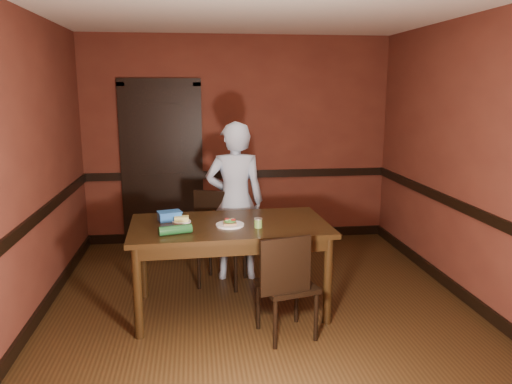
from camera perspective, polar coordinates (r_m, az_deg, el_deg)
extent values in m
cube|color=black|center=(4.79, 0.53, -13.26)|extent=(4.00, 4.50, 0.01)
cube|color=#EEE5CD|center=(4.39, 0.60, 20.59)|extent=(4.00, 4.50, 0.01)
cube|color=#58261A|center=(6.61, -2.04, 5.91)|extent=(4.00, 0.02, 2.70)
cube|color=#58261A|center=(2.24, 8.30, -6.06)|extent=(4.00, 0.02, 2.70)
cube|color=#58261A|center=(4.58, -25.10, 2.15)|extent=(0.02, 4.50, 2.70)
cube|color=#58261A|center=(5.06, 23.66, 3.09)|extent=(0.02, 4.50, 2.70)
cube|color=black|center=(6.66, -2.00, 2.04)|extent=(4.00, 0.03, 0.10)
cube|color=black|center=(4.66, -24.44, -3.30)|extent=(0.03, 4.50, 0.10)
cube|color=black|center=(5.13, 23.10, -1.87)|extent=(0.03, 4.50, 0.10)
cube|color=black|center=(6.85, -1.95, -4.90)|extent=(4.00, 0.03, 0.12)
cube|color=black|center=(4.94, -23.59, -12.76)|extent=(0.03, 4.50, 0.12)
cube|color=black|center=(5.38, 22.37, -10.60)|extent=(0.03, 4.50, 0.12)
cube|color=black|center=(6.60, -10.68, 2.86)|extent=(0.85, 0.04, 2.05)
cube|color=black|center=(6.67, -14.75, 2.76)|extent=(0.10, 0.06, 2.15)
cube|color=black|center=(6.61, -6.55, 3.00)|extent=(0.10, 0.06, 2.15)
cube|color=black|center=(6.54, -11.04, 12.22)|extent=(1.05, 0.06, 0.10)
cube|color=black|center=(4.65, -3.00, -8.55)|extent=(1.81, 1.07, 0.83)
imported|color=#A6BCD7|center=(5.30, -2.41, -1.09)|extent=(0.63, 0.43, 1.69)
cylinder|color=white|center=(4.44, -2.99, -3.81)|extent=(0.25, 0.25, 0.01)
cube|color=#A57A50|center=(4.44, -3.00, -3.61)|extent=(0.12, 0.11, 0.02)
ellipsoid|color=#3F8833|center=(4.43, -3.00, -3.34)|extent=(0.11, 0.10, 0.02)
cylinder|color=#B11612|center=(4.44, -3.33, -3.10)|extent=(0.04, 0.04, 0.01)
cylinder|color=#B11612|center=(4.42, -2.62, -3.16)|extent=(0.04, 0.04, 0.01)
cylinder|color=#97C26E|center=(4.40, -3.36, -3.25)|extent=(0.03, 0.03, 0.01)
cylinder|color=#97C26E|center=(4.45, -2.71, -3.07)|extent=(0.03, 0.03, 0.01)
cylinder|color=#97C26E|center=(4.43, -3.00, -3.16)|extent=(0.03, 0.03, 0.01)
cylinder|color=#5D8738|center=(4.37, 0.25, -3.62)|extent=(0.07, 0.07, 0.07)
cylinder|color=beige|center=(4.36, 0.25, -3.08)|extent=(0.07, 0.07, 0.01)
cylinder|color=white|center=(4.61, -8.50, -3.35)|extent=(0.17, 0.17, 0.01)
cube|color=#DAD66F|center=(4.60, -8.51, -3.03)|extent=(0.13, 0.09, 0.04)
cube|color=blue|center=(4.66, -9.85, -2.79)|extent=(0.23, 0.18, 0.08)
cube|color=blue|center=(4.65, -9.87, -2.26)|extent=(0.24, 0.20, 0.01)
cylinder|color=#16461E|center=(4.23, -9.21, -4.29)|extent=(0.29, 0.15, 0.08)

